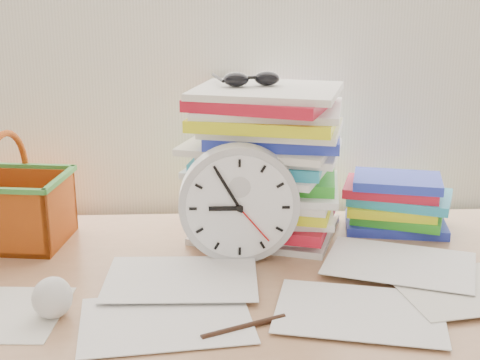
{
  "coord_description": "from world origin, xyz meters",
  "views": [
    {
      "loc": [
        -0.03,
        0.37,
        1.32
      ],
      "look_at": [
        0.03,
        1.6,
        0.94
      ],
      "focal_mm": 50.0,
      "sensor_mm": 36.0,
      "label": 1
    }
  ],
  "objects_px": {
    "paper_stack": "(268,163)",
    "clock": "(239,203)",
    "book_stack": "(396,202)",
    "desk": "(225,305)",
    "basket": "(8,189)"
  },
  "relations": [
    {
      "from": "basket",
      "to": "desk",
      "type": "bearing_deg",
      "value": -13.34
    },
    {
      "from": "desk",
      "to": "clock",
      "type": "distance_m",
      "value": 0.21
    },
    {
      "from": "desk",
      "to": "paper_stack",
      "type": "relative_size",
      "value": 4.13
    },
    {
      "from": "clock",
      "to": "book_stack",
      "type": "bearing_deg",
      "value": 23.63
    },
    {
      "from": "paper_stack",
      "to": "clock",
      "type": "xyz_separation_m",
      "value": [
        -0.07,
        -0.14,
        -0.05
      ]
    },
    {
      "from": "clock",
      "to": "book_stack",
      "type": "distance_m",
      "value": 0.41
    },
    {
      "from": "desk",
      "to": "clock",
      "type": "bearing_deg",
      "value": 62.92
    },
    {
      "from": "desk",
      "to": "book_stack",
      "type": "distance_m",
      "value": 0.49
    },
    {
      "from": "paper_stack",
      "to": "clock",
      "type": "relative_size",
      "value": 1.37
    },
    {
      "from": "desk",
      "to": "book_stack",
      "type": "height_order",
      "value": "book_stack"
    },
    {
      "from": "paper_stack",
      "to": "basket",
      "type": "distance_m",
      "value": 0.57
    },
    {
      "from": "clock",
      "to": "basket",
      "type": "relative_size",
      "value": 1.0
    },
    {
      "from": "desk",
      "to": "book_stack",
      "type": "xyz_separation_m",
      "value": [
        0.41,
        0.23,
        0.14
      ]
    },
    {
      "from": "book_stack",
      "to": "clock",
      "type": "bearing_deg",
      "value": -156.37
    },
    {
      "from": "clock",
      "to": "book_stack",
      "type": "height_order",
      "value": "clock"
    }
  ]
}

